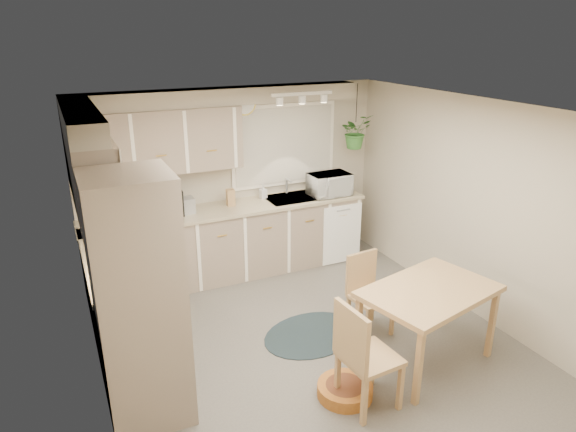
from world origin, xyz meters
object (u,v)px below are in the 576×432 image
(braided_rug, at_px, (312,334))
(dining_table, at_px, (426,325))
(chair_left, at_px, (370,355))
(microwave, at_px, (329,182))
(pet_bed, at_px, (345,390))
(chair_back, at_px, (371,296))

(braided_rug, bearing_deg, dining_table, -47.24)
(chair_left, distance_m, braided_rug, 1.24)
(microwave, bearing_deg, pet_bed, -117.33)
(dining_table, xyz_separation_m, braided_rug, (-0.79, 0.85, -0.39))
(chair_back, distance_m, microwave, 2.02)
(pet_bed, relative_size, microwave, 0.91)
(dining_table, bearing_deg, chair_back, 106.93)
(dining_table, distance_m, pet_bed, 1.03)
(braided_rug, distance_m, microwave, 2.26)
(braided_rug, height_order, microwave, microwave)
(chair_left, relative_size, microwave, 1.83)
(microwave, bearing_deg, chair_back, -106.70)
(dining_table, distance_m, braided_rug, 1.22)
(pet_bed, bearing_deg, braided_rug, 79.57)
(dining_table, bearing_deg, chair_left, -160.76)
(pet_bed, bearing_deg, chair_back, 45.24)
(dining_table, bearing_deg, braided_rug, 132.76)
(microwave, bearing_deg, braided_rug, -125.19)
(pet_bed, bearing_deg, microwave, 63.92)
(chair_left, bearing_deg, braided_rug, 173.03)
(chair_left, xyz_separation_m, microwave, (1.15, 2.77, 0.63))
(braided_rug, distance_m, pet_bed, 1.00)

